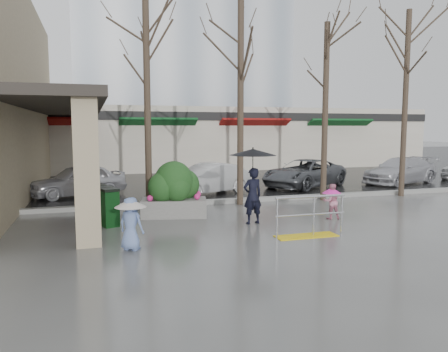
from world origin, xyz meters
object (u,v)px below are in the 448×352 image
handrail (309,221)px  car_c (304,173)px  child_blue (131,218)px  news_boxes (101,204)px  woman (253,175)px  planter (174,190)px  tree_east (407,58)px  tree_midwest (241,53)px  car_b (208,179)px  tree_mideast (326,68)px  car_a (78,180)px  child_pink (332,199)px  tree_west (146,53)px  car_d (400,171)px

handrail → car_c: (4.12, 8.25, 0.25)m
car_c → child_blue: bearing=-75.5°
news_boxes → handrail: bearing=-51.3°
woman → planter: bearing=-50.6°
tree_east → woman: bearing=-157.9°
tree_midwest → car_c: tree_midwest is taller
child_blue → car_b: car_b is taller
tree_mideast → woman: tree_mideast is taller
woman → planter: size_ratio=1.03×
tree_midwest → car_a: (-5.54, 3.62, -4.60)m
woman → news_boxes: woman is taller
tree_midwest → child_blue: 7.80m
tree_mideast → car_b: tree_mideast is taller
tree_mideast → car_b: size_ratio=1.70×
child_pink → planter: bearing=-11.5°
planter → car_a: planter is taller
handrail → child_blue: bearing=179.6°
car_a → car_b: (5.06, -0.98, 0.00)m
tree_mideast → car_a: bearing=157.7°
handrail → tree_mideast: size_ratio=0.29×
child_pink → car_c: size_ratio=0.23×
tree_west → car_a: bearing=122.9°
tree_west → tree_midwest: 3.20m
car_c → tree_east: bearing=6.5°
child_pink → news_boxes: bearing=-3.2°
tree_mideast → child_pink: tree_mideast is taller
car_a → news_boxes: bearing=-13.3°
woman → car_a: 8.29m
planter → tree_west: bearing=113.5°
handrail → car_b: (-0.64, 7.44, 0.25)m
car_b → car_c: 4.83m
handrail → child_pink: child_pink is taller
tree_midwest → news_boxes: size_ratio=3.62×
tree_east → car_c: (-2.52, 3.45, -4.75)m
tree_west → child_blue: 6.55m
handrail → woman: 2.19m
child_pink → car_c: car_c is taller
tree_east → car_b: size_ratio=1.88×
car_b → car_c: same height
handrail → car_c: 9.23m
tree_midwest → child_blue: size_ratio=5.87×
tree_midwest → car_b: tree_midwest is taller
tree_mideast → planter: tree_mideast is taller
tree_east → car_d: 6.30m
tree_midwest → car_d: 10.92m
tree_midwest → woman: (-0.68, -3.04, -3.85)m
planter → car_c: (6.88, 4.82, -0.18)m
tree_west → news_boxes: bearing=-135.2°
handrail → car_d: car_d is taller
tree_west → handrail: bearing=-55.0°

